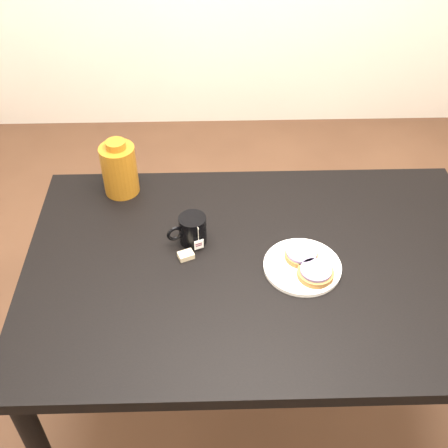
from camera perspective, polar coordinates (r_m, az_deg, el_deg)
The scene contains 8 objects.
ground_plane at distance 2.27m, azimuth 2.80°, elevation -17.17°, with size 4.00×4.00×0.00m, color brown.
table at distance 1.73m, azimuth 3.53°, elevation -5.86°, with size 1.40×0.90×0.75m.
plate at distance 1.66m, azimuth 7.97°, elevation -4.25°, with size 0.23×0.23×0.02m.
bagel_back at distance 1.67m, azimuth 7.86°, elevation -3.07°, with size 0.11×0.11×0.03m.
bagel_front at distance 1.63m, azimuth 9.29°, elevation -4.89°, with size 0.15×0.15×0.03m.
mug at distance 1.70m, azimuth -3.26°, elevation -0.56°, with size 0.13×0.11×0.09m.
teabag_pouch at distance 1.68m, azimuth -3.88°, elevation -3.19°, with size 0.04×0.03×0.02m, color #C6B793.
bagel_package at distance 1.90m, azimuth -10.58°, elevation 5.53°, with size 0.15×0.15×0.20m.
Camera 1 is at (-0.14, -1.15, 1.95)m, focal length 45.00 mm.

